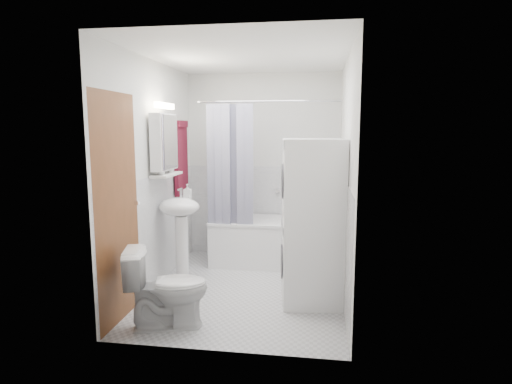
# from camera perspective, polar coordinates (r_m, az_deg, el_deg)

# --- Properties ---
(floor) EXTENTS (2.60, 2.60, 0.00)m
(floor) POSITION_cam_1_polar(r_m,az_deg,el_deg) (4.67, -1.24, -12.79)
(floor) COLOR silver
(floor) RESTS_ON ground
(room_walls) EXTENTS (2.60, 2.60, 2.60)m
(room_walls) POSITION_cam_1_polar(r_m,az_deg,el_deg) (4.36, -1.30, 5.76)
(room_walls) COLOR silver
(room_walls) RESTS_ON ground
(wainscot) EXTENTS (1.98, 2.58, 2.58)m
(wainscot) POSITION_cam_1_polar(r_m,az_deg,el_deg) (4.77, -0.67, -4.78)
(wainscot) COLOR white
(wainscot) RESTS_ON ground
(door) EXTENTS (0.05, 2.00, 2.00)m
(door) POSITION_cam_1_polar(r_m,az_deg,el_deg) (4.16, -15.60, -1.42)
(door) COLOR brown
(door) RESTS_ON ground
(bathtub) EXTENTS (1.47, 0.70, 0.56)m
(bathtub) POSITION_cam_1_polar(r_m,az_deg,el_deg) (5.42, 1.95, -6.32)
(bathtub) COLOR white
(bathtub) RESTS_ON ground
(tub_spout) EXTENTS (0.04, 0.12, 0.04)m
(tub_spout) POSITION_cam_1_polar(r_m,az_deg,el_deg) (5.61, 4.39, 0.14)
(tub_spout) COLOR silver
(tub_spout) RESTS_ON room_walls
(curtain_rod) EXTENTS (1.65, 0.02, 0.02)m
(curtain_rod) POSITION_cam_1_polar(r_m,az_deg,el_deg) (4.97, 1.67, 12.01)
(curtain_rod) COLOR silver
(curtain_rod) RESTS_ON room_walls
(shower_curtain) EXTENTS (0.55, 0.02, 1.45)m
(shower_curtain) POSITION_cam_1_polar(r_m,az_deg,el_deg) (5.05, -3.48, 3.42)
(shower_curtain) COLOR #151242
(shower_curtain) RESTS_ON curtain_rod
(sink) EXTENTS (0.44, 0.37, 1.04)m
(sink) POSITION_cam_1_polar(r_m,az_deg,el_deg) (4.74, -10.09, -3.71)
(sink) COLOR white
(sink) RESTS_ON ground
(medicine_cabinet) EXTENTS (0.13, 0.50, 0.71)m
(medicine_cabinet) POSITION_cam_1_polar(r_m,az_deg,el_deg) (4.69, -12.13, 6.72)
(medicine_cabinet) COLOR white
(medicine_cabinet) RESTS_ON room_walls
(shelf) EXTENTS (0.18, 0.54, 0.02)m
(shelf) POSITION_cam_1_polar(r_m,az_deg,el_deg) (4.71, -11.83, 2.28)
(shelf) COLOR silver
(shelf) RESTS_ON room_walls
(shower_caddy) EXTENTS (0.22, 0.06, 0.02)m
(shower_caddy) POSITION_cam_1_polar(r_m,az_deg,el_deg) (5.57, 4.93, 2.83)
(shower_caddy) COLOR silver
(shower_caddy) RESTS_ON room_walls
(towel) EXTENTS (0.07, 0.38, 0.92)m
(towel) POSITION_cam_1_polar(r_m,az_deg,el_deg) (5.32, -9.96, 4.64)
(towel) COLOR maroon
(towel) RESTS_ON room_walls
(washer_dryer) EXTENTS (0.63, 0.63, 1.60)m
(washer_dryer) POSITION_cam_1_polar(r_m,az_deg,el_deg) (4.17, 7.45, -3.99)
(washer_dryer) COLOR white
(washer_dryer) RESTS_ON ground
(toilet) EXTENTS (0.78, 0.56, 0.68)m
(toilet) POSITION_cam_1_polar(r_m,az_deg,el_deg) (3.81, -11.77, -12.45)
(toilet) COLOR white
(toilet) RESTS_ON ground
(soap_pump) EXTENTS (0.08, 0.17, 0.08)m
(soap_pump) POSITION_cam_1_polar(r_m,az_deg,el_deg) (4.82, -9.12, -0.51)
(soap_pump) COLOR gray
(soap_pump) RESTS_ON sink
(shelf_bottle) EXTENTS (0.07, 0.18, 0.07)m
(shelf_bottle) POSITION_cam_1_polar(r_m,az_deg,el_deg) (4.56, -12.49, 2.67)
(shelf_bottle) COLOR gray
(shelf_bottle) RESTS_ON shelf
(shelf_cup) EXTENTS (0.10, 0.09, 0.10)m
(shelf_cup) POSITION_cam_1_polar(r_m,az_deg,el_deg) (4.81, -11.36, 3.18)
(shelf_cup) COLOR gray
(shelf_cup) RESTS_ON shelf
(shampoo_a) EXTENTS (0.13, 0.17, 0.13)m
(shampoo_a) POSITION_cam_1_polar(r_m,az_deg,el_deg) (5.56, 4.44, 3.62)
(shampoo_a) COLOR gray
(shampoo_a) RESTS_ON shower_caddy
(shampoo_b) EXTENTS (0.08, 0.21, 0.08)m
(shampoo_b) POSITION_cam_1_polar(r_m,az_deg,el_deg) (5.56, 5.67, 3.34)
(shampoo_b) COLOR #255A94
(shampoo_b) RESTS_ON shower_caddy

